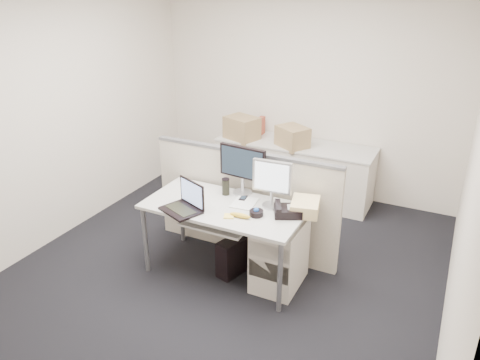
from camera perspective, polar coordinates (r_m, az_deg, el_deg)
The scene contains 28 objects.
floor at distance 4.75m, azimuth -1.80°, elevation -11.06°, with size 4.00×4.50×0.01m, color black.
wall_back at distance 6.13m, azimuth 8.07°, elevation 10.72°, with size 4.00×0.02×2.70m, color beige.
wall_front at distance 2.58m, azimuth -26.69°, elevation -10.72°, with size 4.00×0.02×2.70m, color beige.
wall_left at distance 5.34m, azimuth -21.53°, elevation 7.36°, with size 0.02×4.50×2.70m, color beige.
wall_right at distance 3.69m, azimuth 26.50°, elevation -0.37°, with size 0.02×4.50×2.70m, color beige.
desk at distance 4.40m, azimuth -1.91°, elevation -3.88°, with size 1.50×0.75×0.73m.
keyboard_tray at distance 4.28m, azimuth -3.03°, elevation -5.40°, with size 0.62×0.32×0.02m, color #AFADA5.
drawer_pedestal at distance 4.41m, azimuth 4.86°, elevation -8.97°, with size 0.40×0.55×0.65m, color beige.
cubicle_partition at distance 4.81m, azimuth 0.60°, elevation -2.89°, with size 2.00×0.06×1.10m, color #ADA38E.
back_counter at distance 6.14m, azimuth 6.59°, elevation 1.10°, with size 2.00×0.60×0.72m, color beige.
monitor_main at distance 4.51m, azimuth 0.31°, elevation 1.19°, with size 0.49×0.19×0.49m, color black.
monitor_small at distance 4.27m, azimuth 3.92°, elevation -0.53°, with size 0.36×0.18×0.45m, color #B7B7BC.
laptop at distance 4.24m, azimuth -7.31°, elevation -2.21°, with size 0.35×0.27×0.27m, color black.
trackball at distance 4.18m, azimuth 2.00°, elevation -4.05°, with size 0.13×0.13×0.05m, color black.
desk_phone at distance 4.20m, azimuth 5.85°, elevation -3.82°, with size 0.24×0.20×0.08m, color black.
paper_stack at distance 4.40m, azimuth 0.54°, elevation -2.81°, with size 0.21×0.27×0.01m, color silver.
sticky_pad at distance 4.17m, azimuth -1.36°, elevation -4.42°, with size 0.09×0.09×0.01m, color #FFD953.
travel_mug at distance 4.56m, azimuth -1.75°, elevation -0.88°, with size 0.07×0.07×0.16m, color black.
banana at distance 4.15m, azimuth 0.02°, elevation -4.34°, with size 0.20×0.05×0.04m, color yellow.
cellphone at distance 4.49m, azimuth 0.40°, elevation -2.25°, with size 0.06×0.12×0.02m, color black.
manila_folders at distance 4.26m, azimuth 7.95°, elevation -3.23°, with size 0.24×0.31×0.12m, color #EDC289.
keyboard at distance 4.28m, azimuth -2.19°, elevation -5.03°, with size 0.49×0.17×0.03m, color black.
pc_tower_desk at distance 4.64m, azimuth -0.58°, elevation -9.13°, with size 0.16×0.40×0.37m, color black.
pc_tower_spare_dark at distance 6.68m, azimuth -1.66°, elevation 1.57°, with size 0.16×0.41×0.38m, color black.
pc_tower_spare_silver at distance 6.78m, azimuth -3.54°, elevation 2.18°, with size 0.19×0.48×0.45m, color #B7B7BC.
cardboard_box_left at distance 6.11m, azimuth 0.22°, elevation 6.29°, with size 0.41×0.31×0.31m, color #93794D.
cardboard_box_right at distance 5.86m, azimuth 6.41°, elevation 5.18°, with size 0.38×0.29×0.27m, color #93794D.
red_binder at distance 6.25m, azimuth 2.35°, elevation 6.40°, with size 0.06×0.27×0.25m, color #993A26.
Camera 1 is at (1.85, -3.44, 2.70)m, focal length 35.00 mm.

